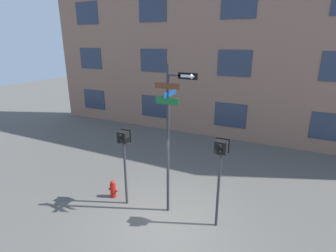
{
  "coord_description": "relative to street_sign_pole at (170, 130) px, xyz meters",
  "views": [
    {
      "loc": [
        2.96,
        -5.95,
        5.29
      ],
      "look_at": [
        -0.24,
        0.67,
        2.92
      ],
      "focal_mm": 28.0,
      "sensor_mm": 36.0,
      "label": 1
    }
  ],
  "objects": [
    {
      "name": "building_facade",
      "position": [
        0.17,
        7.77,
        4.21
      ],
      "size": [
        24.0,
        0.64,
        14.05
      ],
      "color": "#936B56",
      "rests_on": "ground_plane"
    },
    {
      "name": "fire_hydrant",
      "position": [
        -2.16,
        -0.13,
        -2.5
      ],
      "size": [
        0.36,
        0.2,
        0.65
      ],
      "color": "red",
      "rests_on": "ground_plane"
    },
    {
      "name": "ground_plane",
      "position": [
        0.17,
        -0.66,
        -2.81
      ],
      "size": [
        60.0,
        60.0,
        0.0
      ],
      "primitive_type": "plane",
      "color": "#595651"
    },
    {
      "name": "street_sign_pole",
      "position": [
        0.0,
        0.0,
        0.0
      ],
      "size": [
        1.26,
        0.77,
        4.73
      ],
      "color": "#2D2D33",
      "rests_on": "ground_plane"
    },
    {
      "name": "pedestrian_signal_right",
      "position": [
        1.56,
        -0.03,
        -0.65
      ],
      "size": [
        0.4,
        0.4,
        2.76
      ],
      "color": "#2D2D33",
      "rests_on": "ground_plane"
    },
    {
      "name": "pedestrian_signal_left",
      "position": [
        -1.51,
        -0.25,
        -0.75
      ],
      "size": [
        0.38,
        0.4,
        2.63
      ],
      "color": "#2D2D33",
      "rests_on": "ground_plane"
    }
  ]
}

